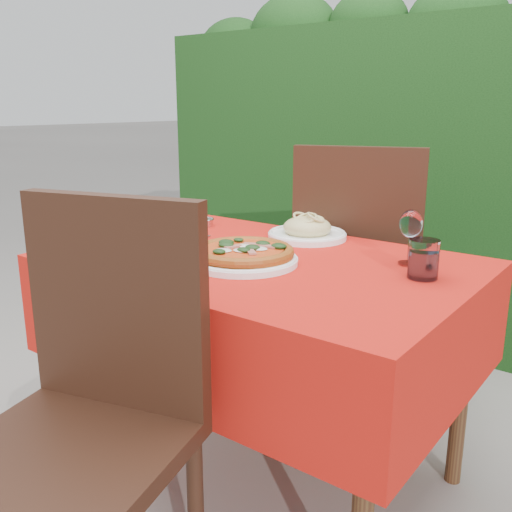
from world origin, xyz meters
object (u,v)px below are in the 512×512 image
Objects in this scene: pizza_plate at (244,255)px; pasta_plate at (307,231)px; wine_glass at (411,226)px; chair_near at (91,397)px; water_glass at (423,261)px; chair_far at (359,260)px; fork at (187,242)px; steel_ramekin at (204,223)px.

pizza_plate is 1.17× the size of pasta_plate.
pasta_plate is at bearing 165.69° from wine_glass.
pizza_plate is (-0.03, 0.59, 0.20)m from chair_near.
pasta_plate is 2.56× the size of water_glass.
chair_near is 6.17× the size of wine_glass.
chair_far is (-0.02, 1.30, 0.03)m from chair_near.
steel_ramekin is (-0.14, 0.25, 0.01)m from fork.
chair_near is 0.62m from pizza_plate.
chair_near is 1.06m from steel_ramekin.
fork is 3.08× the size of steel_ramekin.
pizza_plate is at bearing 68.91° from chair_far.
fork is (-0.29, -0.31, -0.02)m from pasta_plate.
pasta_plate is 0.44m from steel_ramekin.
chair_far reaches higher than chair_near.
pizza_plate is 0.51m from water_glass.
pasta_plate reaches higher than fork.
chair_near is at bearing -86.55° from pasta_plate.
wine_glass is (0.36, 0.87, 0.28)m from chair_near.
chair_near is 0.96× the size of chair_far.
water_glass is (0.44, 0.76, 0.22)m from chair_near.
chair_near is at bearing -67.43° from fork.
wine_glass reaches higher than fork.
water_glass is (0.50, -0.21, 0.02)m from pasta_plate.
steel_ramekin is (-0.46, 0.33, -0.01)m from pizza_plate.
steel_ramekin is (-0.47, -0.38, 0.15)m from chair_far.
chair_near reaches higher than wine_glass.
water_glass reaches higher than steel_ramekin.
pasta_plate is 0.44m from wine_glass.
chair_far reaches higher than water_glass.
fork is (-0.31, 0.08, -0.02)m from pizza_plate.
pizza_plate reaches higher than fork.
steel_ramekin is at bearing 170.61° from water_glass.
pasta_plate is 1.67× the size of wine_glass.
chair_near is at bearing -86.62° from pizza_plate.
pizza_plate is 0.49m from wine_glass.
chair_near is 1.00m from pasta_plate.
pasta_plate is (-0.02, 0.39, 0.00)m from pizza_plate.
pasta_plate is at bearing 93.56° from pizza_plate.
water_glass is (0.46, -0.53, 0.19)m from chair_far.
wine_glass is at bearing -14.31° from pasta_plate.
pasta_plate reaches higher than steel_ramekin.
chair_near reaches higher than water_glass.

